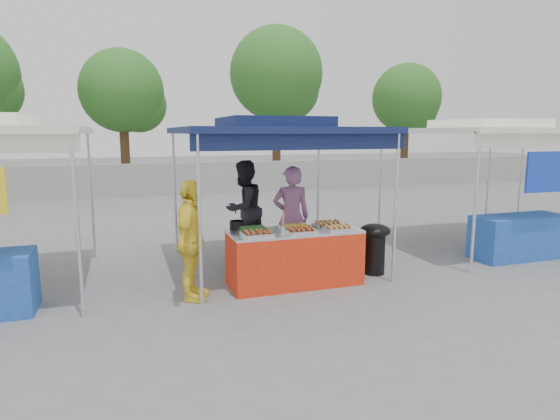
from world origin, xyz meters
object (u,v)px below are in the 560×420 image
object	(u,v)px
wok_burner	(375,244)
vendor_woman	(291,217)
customer_person	(191,241)
vendor_table	(295,257)
helper_man	(244,208)
cooking_pot	(237,225)

from	to	relation	value
wok_burner	vendor_woman	size ratio (longest dim) A/B	0.48
vendor_woman	customer_person	xyz separation A→B (m)	(-1.87, -1.09, -0.04)
vendor_table	helper_man	xyz separation A→B (m)	(-0.30, 1.93, 0.48)
cooking_pot	vendor_table	bearing A→B (deg)	-23.06
vendor_table	customer_person	xyz separation A→B (m)	(-1.59, -0.19, 0.42)
wok_burner	customer_person	distance (m)	3.07
vendor_table	cooking_pot	bearing A→B (deg)	156.94
cooking_pot	customer_person	size ratio (longest dim) A/B	0.13
cooking_pot	wok_burner	size ratio (longest dim) A/B	0.27
vendor_woman	customer_person	world-z (taller)	vendor_woman
helper_man	customer_person	xyz separation A→B (m)	(-1.29, -2.11, -0.06)
helper_man	customer_person	distance (m)	2.48
vendor_table	helper_man	size ratio (longest dim) A/B	1.11
cooking_pot	vendor_woman	world-z (taller)	vendor_woman
cooking_pot	wok_burner	world-z (taller)	cooking_pot
helper_man	cooking_pot	bearing A→B (deg)	36.58
vendor_table	vendor_woman	xyz separation A→B (m)	(0.28, 0.91, 0.45)
wok_burner	customer_person	world-z (taller)	customer_person
vendor_table	wok_burner	distance (m)	1.44
cooking_pot	helper_man	distance (m)	1.66
cooking_pot	vendor_woman	distance (m)	1.23
cooking_pot	customer_person	bearing A→B (deg)	-145.55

